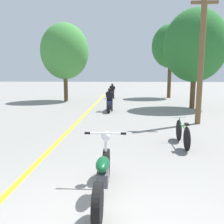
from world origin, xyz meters
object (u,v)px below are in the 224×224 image
object	(u,v)px
roadside_tree_right_far	(171,46)
motorcycle_rider_far	(112,93)
roadside_tree_right_near	(195,46)
utility_pole	(201,56)
motorcycle_foreground	(103,174)
bicycle_parked	(183,134)
motorcycle_rider_lead	(110,103)
roadside_tree_left	(65,52)

from	to	relation	value
roadside_tree_right_far	motorcycle_rider_far	bearing A→B (deg)	-167.73
roadside_tree_right_near	motorcycle_rider_far	size ratio (longest dim) A/B	2.88
utility_pole	motorcycle_foreground	size ratio (longest dim) A/B	2.59
roadside_tree_right_near	motorcycle_foreground	world-z (taller)	roadside_tree_right_near
utility_pole	bicycle_parked	size ratio (longest dim) A/B	3.26
motorcycle_rider_far	utility_pole	bearing A→B (deg)	-67.15
roadside_tree_right_near	motorcycle_rider_lead	distance (m)	6.39
roadside_tree_right_near	motorcycle_rider_far	xyz separation A→B (m)	(-5.43, 5.43, -3.37)
roadside_tree_right_far	roadside_tree_left	world-z (taller)	roadside_tree_right_far
roadside_tree_left	bicycle_parked	size ratio (longest dim) A/B	3.49
motorcycle_rider_lead	bicycle_parked	xyz separation A→B (m)	(2.67, -6.56, -0.14)
motorcycle_rider_lead	roadside_tree_left	bearing A→B (deg)	127.17
roadside_tree_right_near	bicycle_parked	distance (m)	9.23
utility_pole	roadside_tree_right_near	world-z (taller)	roadside_tree_right_near
roadside_tree_right_far	motorcycle_rider_far	xyz separation A→B (m)	(-5.12, -1.11, -4.06)
roadside_tree_left	roadside_tree_right_far	bearing A→B (deg)	19.25
utility_pole	motorcycle_foreground	distance (m)	7.81
roadside_tree_right_far	motorcycle_rider_far	world-z (taller)	roadside_tree_right_far
roadside_tree_right_far	motorcycle_rider_lead	bearing A→B (deg)	-120.92
motorcycle_foreground	motorcycle_rider_lead	distance (m)	9.76
roadside_tree_right_near	roadside_tree_left	distance (m)	9.71
motorcycle_rider_lead	bicycle_parked	distance (m)	7.09
roadside_tree_left	motorcycle_rider_lead	xyz separation A→B (m)	(3.86, -5.10, -3.38)
motorcycle_rider_far	bicycle_parked	world-z (taller)	motorcycle_rider_far
motorcycle_foreground	motorcycle_rider_far	bearing A→B (deg)	92.59
utility_pole	roadside_tree_right_far	bearing A→B (deg)	86.13
utility_pole	motorcycle_rider_lead	world-z (taller)	utility_pole
motorcycle_rider_lead	bicycle_parked	bearing A→B (deg)	-67.83
roadside_tree_right_near	bicycle_parked	xyz separation A→B (m)	(-2.52, -8.16, -3.50)
roadside_tree_right_far	motorcycle_rider_lead	world-z (taller)	roadside_tree_right_far
roadside_tree_left	motorcycle_foreground	xyz separation A→B (m)	(4.39, -14.84, -3.47)
utility_pole	bicycle_parked	bearing A→B (deg)	-113.57
motorcycle_foreground	roadside_tree_left	bearing A→B (deg)	106.46
roadside_tree_right_near	roadside_tree_right_far	bearing A→B (deg)	92.72
motorcycle_foreground	motorcycle_rider_lead	size ratio (longest dim) A/B	1.13
bicycle_parked	motorcycle_rider_lead	bearing A→B (deg)	112.17
utility_pole	motorcycle_foreground	world-z (taller)	utility_pole
motorcycle_foreground	motorcycle_rider_lead	xyz separation A→B (m)	(-0.52, 9.75, 0.09)
roadside_tree_right_near	motorcycle_rider_lead	world-z (taller)	roadside_tree_right_near
roadside_tree_right_near	bicycle_parked	size ratio (longest dim) A/B	3.52
utility_pole	roadside_tree_left	xyz separation A→B (m)	(-7.97, 8.37, 0.97)
roadside_tree_right_far	motorcycle_rider_lead	xyz separation A→B (m)	(-4.88, -8.15, -4.05)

